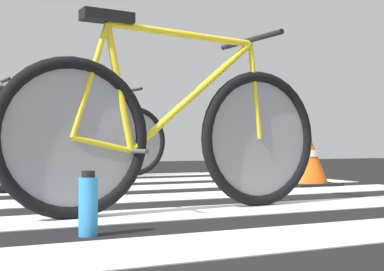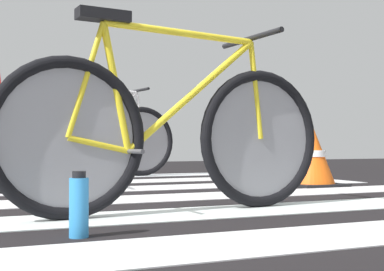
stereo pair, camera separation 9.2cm
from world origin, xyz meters
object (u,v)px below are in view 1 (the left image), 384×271
bicycle_1_of_4 (174,133)px  water_bottle (88,205)px  traffic_cone (306,158)px  bicycle_4_of_4 (88,138)px

bicycle_1_of_4 → water_bottle: bicycle_1_of_4 is taller
bicycle_1_of_4 → traffic_cone: bearing=29.6°
bicycle_4_of_4 → traffic_cone: (1.31, -1.75, -0.17)m
bicycle_1_of_4 → water_bottle: 0.79m
bicycle_4_of_4 → traffic_cone: size_ratio=3.70×
bicycle_1_of_4 → traffic_cone: bicycle_1_of_4 is taller
bicycle_4_of_4 → water_bottle: 3.48m
bicycle_4_of_4 → water_bottle: size_ratio=7.37×
traffic_cone → bicycle_1_of_4: bearing=-145.7°
bicycle_1_of_4 → bicycle_4_of_4: bearing=78.9°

